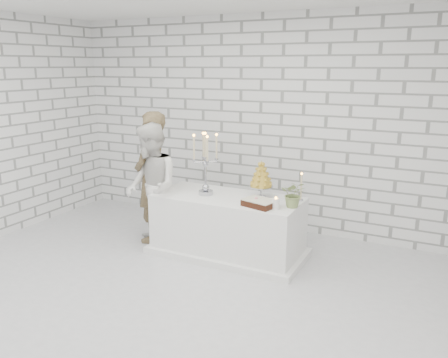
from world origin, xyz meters
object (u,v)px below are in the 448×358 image
Objects in this scene: cake_table at (228,226)px; bride at (151,187)px; groom at (152,177)px; candelabra at (205,164)px; croquembouche at (261,179)px.

bride is (-0.95, -0.25, 0.44)m from cake_table.
bride is (0.17, -0.25, -0.06)m from groom.
candelabra is (-0.28, -0.04, 0.77)m from cake_table.
candelabra is 1.71× the size of croquembouche.
groom is 0.30m from bride.
groom is 2.23× the size of candelabra.
bride is 1.39m from croquembouche.
candelabra is at bearing 78.07° from groom.
cake_table is at bearing -157.54° from croquembouche.
groom is at bearing -179.92° from cake_table.
croquembouche is (1.32, 0.40, 0.17)m from bride.
bride is at bearing -165.40° from cake_table.
groom is at bearing -174.03° from croquembouche.
cake_table is 1.11× the size of bride.
cake_table is 0.73m from croquembouche.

